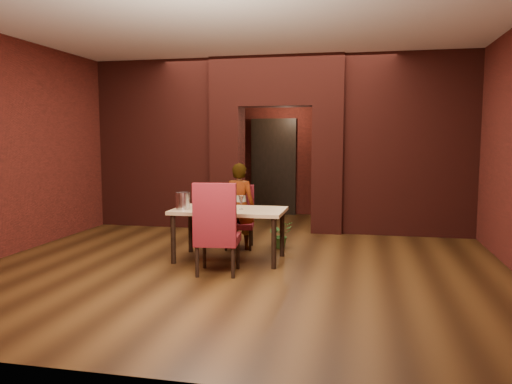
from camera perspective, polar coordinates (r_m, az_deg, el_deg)
floor at (r=7.55m, az=-0.23°, el=-7.00°), size 8.00×8.00×0.00m
ceiling at (r=7.50m, az=-0.24°, el=17.56°), size 7.00×8.00×0.04m
wall_back at (r=11.29m, az=4.11°, el=5.54°), size 7.00×0.04×3.20m
wall_front at (r=3.55m, az=-14.16°, el=4.09°), size 7.00×0.04×3.20m
wall_left at (r=8.79m, az=-23.23°, el=4.89°), size 0.04×8.00×3.20m
wall_right at (r=7.44m, az=27.23°, el=4.57°), size 0.04×8.00×3.20m
pillar_left at (r=9.54m, az=-3.26°, el=2.73°), size 0.55×0.55×2.30m
pillar_right at (r=9.22m, az=8.22°, el=2.56°), size 0.55×0.55×2.30m
lintel at (r=9.37m, az=2.43°, el=12.47°), size 2.45×0.55×0.90m
wing_wall_left at (r=9.99m, az=-11.15°, el=5.36°), size 2.28×0.35×3.20m
wing_wall_right at (r=9.22m, az=17.09°, el=5.15°), size 2.28×0.35×3.20m
vent_panel at (r=9.31m, az=-3.71°, el=-1.06°), size 0.40×0.03×0.50m
rear_door at (r=11.31m, az=2.04°, el=2.77°), size 0.90×0.08×2.10m
rear_door_frame at (r=11.27m, az=2.00°, el=2.75°), size 1.02×0.04×2.22m
dining_table at (r=7.08m, az=-3.07°, el=-4.87°), size 1.56×0.89×0.73m
chair_far at (r=7.80m, az=-1.95°, el=-2.90°), size 0.51×0.51×0.98m
chair_near at (r=6.36m, az=-4.38°, el=-4.08°), size 0.59×0.59×1.18m
person_seated at (r=7.74m, az=-1.92°, el=-1.62°), size 0.51×0.36×1.34m
wine_glass_a at (r=7.05m, az=-3.99°, el=-1.10°), size 0.08×0.08×0.20m
wine_glass_b at (r=7.09m, az=-3.40°, el=-1.13°), size 0.07×0.07×0.18m
wine_glass_c at (r=6.97m, az=-1.71°, el=-1.20°), size 0.08×0.08×0.19m
tasting_sheet at (r=6.97m, az=-4.85°, el=-1.99°), size 0.30×0.25×0.00m
wine_bucket at (r=7.03m, az=-8.36°, el=-1.00°), size 0.20×0.20×0.24m
water_bottle at (r=7.24m, az=-6.68°, el=-0.49°), size 0.07×0.07×0.31m
potted_plant at (r=7.86m, az=2.73°, el=-4.89°), size 0.50×0.50×0.42m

